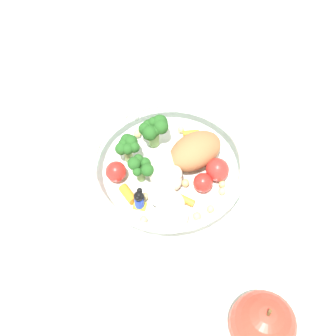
% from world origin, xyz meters
% --- Properties ---
extents(ground_plane, '(2.40, 2.40, 0.00)m').
position_xyz_m(ground_plane, '(0.00, 0.00, 0.00)').
color(ground_plane, silver).
extents(food_container, '(0.21, 0.21, 0.06)m').
position_xyz_m(food_container, '(-0.01, -0.01, 0.03)').
color(food_container, white).
rests_on(food_container, ground_plane).
extents(loose_apple, '(0.07, 0.07, 0.09)m').
position_xyz_m(loose_apple, '(-0.06, -0.24, 0.04)').
color(loose_apple, '#BC3828').
rests_on(loose_apple, ground_plane).
extents(folded_napkin, '(0.17, 0.17, 0.01)m').
position_xyz_m(folded_napkin, '(0.05, 0.19, 0.00)').
color(folded_napkin, white).
rests_on(folded_napkin, ground_plane).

